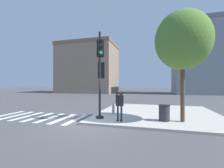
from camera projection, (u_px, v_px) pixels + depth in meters
ground_plane at (91, 123)px, 8.15m from camera, size 160.00×160.00×0.00m
sidewalk_corner at (157, 113)px, 10.58m from camera, size 8.00×8.00×0.13m
crosswalk_stripes at (39, 117)px, 9.70m from camera, size 5.70×2.73×0.01m
traffic_signal_pole at (101, 70)px, 8.77m from camera, size 0.69×1.35×5.10m
person_photographer at (120, 103)px, 8.16m from camera, size 0.50×0.53×1.65m
street_tree at (183, 41)px, 7.96m from camera, size 2.87×2.87×5.91m
fire_hydrant at (113, 109)px, 10.14m from camera, size 0.19×0.25×0.67m
trash_bin at (164, 113)px, 8.13m from camera, size 0.60×0.60×0.86m
building_left at (88, 68)px, 38.13m from camera, size 14.02×9.53×12.37m
building_right at (209, 58)px, 32.63m from camera, size 14.71×10.13×15.57m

